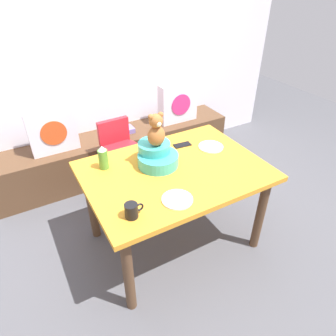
{
  "coord_description": "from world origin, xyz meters",
  "views": [
    {
      "loc": [
        -0.93,
        -1.56,
        1.99
      ],
      "look_at": [
        0.0,
        0.1,
        0.69
      ],
      "focal_mm": 32.18,
      "sensor_mm": 36.0,
      "label": 1
    }
  ],
  "objects_px": {
    "infant_seat_teal": "(157,156)",
    "highchair": "(121,151)",
    "pillow_floral_right": "(178,103)",
    "coffee_mug": "(132,210)",
    "dining_table": "(175,180)",
    "dinner_plate_near": "(177,199)",
    "dinner_plate_far": "(211,147)",
    "cell_phone": "(182,145)",
    "teddy_bear": "(156,131)",
    "ketchup_bottle": "(103,158)",
    "pillow_floral_left": "(52,130)",
    "book_stack": "(124,130)"
  },
  "relations": [
    {
      "from": "teddy_bear",
      "to": "dinner_plate_near",
      "type": "bearing_deg",
      "value": -100.8
    },
    {
      "from": "infant_seat_teal",
      "to": "coffee_mug",
      "type": "relative_size",
      "value": 2.75
    },
    {
      "from": "highchair",
      "to": "infant_seat_teal",
      "type": "height_order",
      "value": "infant_seat_teal"
    },
    {
      "from": "pillow_floral_right",
      "to": "cell_phone",
      "type": "xyz_separation_m",
      "value": [
        -0.52,
        -0.94,
        0.06
      ]
    },
    {
      "from": "dining_table",
      "to": "cell_phone",
      "type": "relative_size",
      "value": 9.08
    },
    {
      "from": "coffee_mug",
      "to": "book_stack",
      "type": "bearing_deg",
      "value": 69.86
    },
    {
      "from": "pillow_floral_right",
      "to": "dinner_plate_near",
      "type": "relative_size",
      "value": 2.2
    },
    {
      "from": "dining_table",
      "to": "infant_seat_teal",
      "type": "distance_m",
      "value": 0.23
    },
    {
      "from": "pillow_floral_left",
      "to": "highchair",
      "type": "xyz_separation_m",
      "value": [
        0.51,
        -0.42,
        -0.16
      ]
    },
    {
      "from": "infant_seat_teal",
      "to": "ketchup_bottle",
      "type": "distance_m",
      "value": 0.39
    },
    {
      "from": "dinner_plate_far",
      "to": "cell_phone",
      "type": "height_order",
      "value": "dinner_plate_far"
    },
    {
      "from": "infant_seat_teal",
      "to": "coffee_mug",
      "type": "distance_m",
      "value": 0.59
    },
    {
      "from": "infant_seat_teal",
      "to": "ketchup_bottle",
      "type": "height_order",
      "value": "ketchup_bottle"
    },
    {
      "from": "infant_seat_teal",
      "to": "dinner_plate_far",
      "type": "xyz_separation_m",
      "value": [
        0.5,
        -0.0,
        -0.07
      ]
    },
    {
      "from": "dinner_plate_near",
      "to": "dinner_plate_far",
      "type": "height_order",
      "value": "same"
    },
    {
      "from": "pillow_floral_left",
      "to": "cell_phone",
      "type": "distance_m",
      "value": 1.28
    },
    {
      "from": "pillow_floral_left",
      "to": "highchair",
      "type": "relative_size",
      "value": 0.56
    },
    {
      "from": "pillow_floral_left",
      "to": "dinner_plate_near",
      "type": "xyz_separation_m",
      "value": [
        0.47,
        -1.51,
        0.07
      ]
    },
    {
      "from": "dining_table",
      "to": "teddy_bear",
      "type": "bearing_deg",
      "value": 122.08
    },
    {
      "from": "infant_seat_teal",
      "to": "highchair",
      "type": "bearing_deg",
      "value": 94.15
    },
    {
      "from": "pillow_floral_right",
      "to": "infant_seat_teal",
      "type": "bearing_deg",
      "value": -127.57
    },
    {
      "from": "highchair",
      "to": "cell_phone",
      "type": "bearing_deg",
      "value": -55.46
    },
    {
      "from": "pillow_floral_left",
      "to": "ketchup_bottle",
      "type": "bearing_deg",
      "value": -78.22
    },
    {
      "from": "pillow_floral_right",
      "to": "infant_seat_teal",
      "type": "xyz_separation_m",
      "value": [
        -0.83,
        -1.08,
        0.13
      ]
    },
    {
      "from": "pillow_floral_left",
      "to": "highchair",
      "type": "height_order",
      "value": "pillow_floral_left"
    },
    {
      "from": "dining_table",
      "to": "infant_seat_teal",
      "type": "relative_size",
      "value": 3.96
    },
    {
      "from": "book_stack",
      "to": "dinner_plate_far",
      "type": "height_order",
      "value": "dinner_plate_far"
    },
    {
      "from": "pillow_floral_right",
      "to": "ketchup_bottle",
      "type": "distance_m",
      "value": 1.52
    },
    {
      "from": "pillow_floral_left",
      "to": "dinner_plate_near",
      "type": "distance_m",
      "value": 1.59
    },
    {
      "from": "dinner_plate_far",
      "to": "highchair",
      "type": "bearing_deg",
      "value": 129.32
    },
    {
      "from": "book_stack",
      "to": "pillow_floral_left",
      "type": "bearing_deg",
      "value": -178.35
    },
    {
      "from": "teddy_bear",
      "to": "dinner_plate_far",
      "type": "bearing_deg",
      "value": -0.28
    },
    {
      "from": "dining_table",
      "to": "dinner_plate_near",
      "type": "relative_size",
      "value": 6.53
    },
    {
      "from": "pillow_floral_right",
      "to": "coffee_mug",
      "type": "relative_size",
      "value": 3.67
    },
    {
      "from": "pillow_floral_left",
      "to": "book_stack",
      "type": "height_order",
      "value": "pillow_floral_left"
    },
    {
      "from": "cell_phone",
      "to": "dining_table",
      "type": "bearing_deg",
      "value": 145.17
    },
    {
      "from": "book_stack",
      "to": "dinner_plate_far",
      "type": "relative_size",
      "value": 1.0
    },
    {
      "from": "ketchup_bottle",
      "to": "dinner_plate_near",
      "type": "distance_m",
      "value": 0.65
    },
    {
      "from": "dining_table",
      "to": "coffee_mug",
      "type": "distance_m",
      "value": 0.58
    },
    {
      "from": "pillow_floral_left",
      "to": "dinner_plate_near",
      "type": "height_order",
      "value": "pillow_floral_left"
    },
    {
      "from": "ketchup_bottle",
      "to": "dinner_plate_far",
      "type": "height_order",
      "value": "ketchup_bottle"
    },
    {
      "from": "pillow_floral_left",
      "to": "pillow_floral_right",
      "type": "height_order",
      "value": "same"
    },
    {
      "from": "dinner_plate_far",
      "to": "book_stack",
      "type": "bearing_deg",
      "value": 106.54
    },
    {
      "from": "dining_table",
      "to": "coffee_mug",
      "type": "xyz_separation_m",
      "value": [
        -0.47,
        -0.31,
        0.15
      ]
    },
    {
      "from": "dining_table",
      "to": "dinner_plate_far",
      "type": "bearing_deg",
      "value": 16.69
    },
    {
      "from": "book_stack",
      "to": "ketchup_bottle",
      "type": "bearing_deg",
      "value": -118.99
    },
    {
      "from": "dining_table",
      "to": "dinner_plate_near",
      "type": "height_order",
      "value": "dinner_plate_near"
    },
    {
      "from": "teddy_bear",
      "to": "infant_seat_teal",
      "type": "bearing_deg",
      "value": 90.0
    },
    {
      "from": "pillow_floral_right",
      "to": "highchair",
      "type": "distance_m",
      "value": 0.98
    },
    {
      "from": "pillow_floral_right",
      "to": "book_stack",
      "type": "distance_m",
      "value": 0.69
    }
  ]
}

